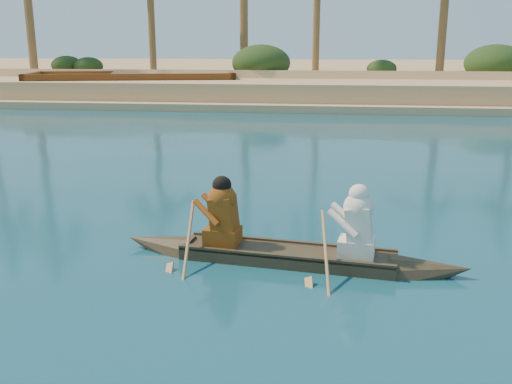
# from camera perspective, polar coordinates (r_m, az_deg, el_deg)

# --- Properties ---
(ground) EXTENTS (160.00, 160.00, 0.00)m
(ground) POSITION_cam_1_polar(r_m,az_deg,el_deg) (6.42, 11.41, -15.96)
(ground) COLOR #0D4154
(ground) RESTS_ON ground
(sandy_embankment) EXTENTS (150.00, 51.00, 1.50)m
(sandy_embankment) POSITION_cam_1_polar(r_m,az_deg,el_deg) (52.49, 8.20, 11.45)
(sandy_embankment) COLOR tan
(sandy_embankment) RESTS_ON ground
(shrub_cluster) EXTENTS (100.00, 6.00, 2.40)m
(shrub_cluster) POSITION_cam_1_polar(r_m,az_deg,el_deg) (37.09, 8.43, 11.26)
(shrub_cluster) COLOR #1F3714
(shrub_cluster) RESTS_ON ground
(canoe) EXTENTS (5.40, 1.40, 1.47)m
(canoe) POSITION_cam_1_polar(r_m,az_deg,el_deg) (8.72, 3.17, -5.22)
(canoe) COLOR #3D3321
(canoe) RESTS_ON ground
(barge_mid) EXTENTS (12.33, 6.58, 1.96)m
(barge_mid) POSITION_cam_1_polar(r_m,az_deg,el_deg) (34.59, -12.12, 10.01)
(barge_mid) COLOR brown
(barge_mid) RESTS_ON ground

